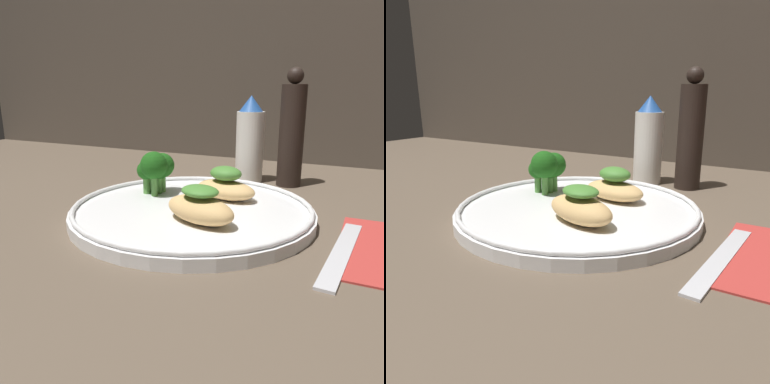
% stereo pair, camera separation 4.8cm
% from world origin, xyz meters
% --- Properties ---
extents(ground_plane, '(1.80, 1.80, 0.01)m').
position_xyz_m(ground_plane, '(0.00, 0.00, -0.01)').
color(ground_plane, brown).
extents(plate, '(0.31, 0.31, 0.02)m').
position_xyz_m(plate, '(0.00, 0.00, 0.01)').
color(plate, white).
rests_on(plate, ground_plane).
extents(grilled_meat_front, '(0.10, 0.07, 0.04)m').
position_xyz_m(grilled_meat_front, '(0.03, -0.05, 0.03)').
color(grilled_meat_front, tan).
rests_on(grilled_meat_front, plate).
extents(grilled_meat_middle, '(0.10, 0.07, 0.05)m').
position_xyz_m(grilled_meat_middle, '(0.02, 0.05, 0.03)').
color(grilled_meat_middle, tan).
rests_on(grilled_meat_middle, plate).
extents(broccoli_bunch, '(0.05, 0.06, 0.06)m').
position_xyz_m(broccoli_bunch, '(-0.07, 0.04, 0.05)').
color(broccoli_bunch, '#569942').
rests_on(broccoli_bunch, plate).
extents(sauce_bottle, '(0.05, 0.05, 0.15)m').
position_xyz_m(sauce_bottle, '(0.01, 0.22, 0.07)').
color(sauce_bottle, white).
rests_on(sauce_bottle, ground_plane).
extents(pepper_grinder, '(0.04, 0.04, 0.20)m').
position_xyz_m(pepper_grinder, '(0.08, 0.22, 0.09)').
color(pepper_grinder, black).
rests_on(pepper_grinder, ground_plane).
extents(fork, '(0.03, 0.18, 0.01)m').
position_xyz_m(fork, '(0.19, -0.03, 0.00)').
color(fork, silver).
rests_on(fork, ground_plane).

